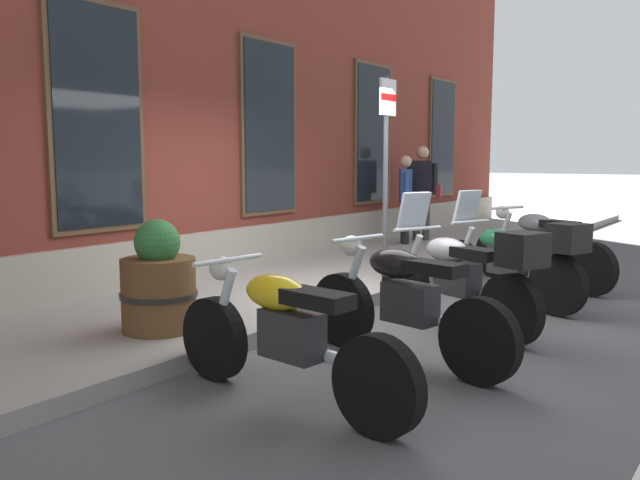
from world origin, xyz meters
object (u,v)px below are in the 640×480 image
object	(u,v)px
motorcycle_grey_naked	(539,248)
motorcycle_green_touring	(513,259)
pedestrian_blue_top	(405,195)
parking_sign	(386,150)
pedestrian_dark_jacket	(422,187)
barrel_planter	(159,285)
motorcycle_yellow_naked	(284,335)
motorcycle_silver_touring	(462,275)
motorcycle_black_naked	(403,303)

from	to	relation	value
motorcycle_grey_naked	motorcycle_green_touring	bearing A→B (deg)	-175.09
pedestrian_blue_top	parking_sign	distance (m)	3.65
motorcycle_green_touring	parking_sign	bearing A→B (deg)	93.48
pedestrian_blue_top	pedestrian_dark_jacket	bearing A→B (deg)	-1.33
pedestrian_blue_top	barrel_planter	world-z (taller)	pedestrian_blue_top
motorcycle_yellow_naked	pedestrian_dark_jacket	size ratio (longest dim) A/B	1.24
pedestrian_dark_jacket	barrel_planter	bearing A→B (deg)	-171.43
barrel_planter	motorcycle_yellow_naked	bearing A→B (deg)	-103.75
motorcycle_silver_touring	motorcycle_green_touring	distance (m)	1.37
motorcycle_yellow_naked	pedestrian_blue_top	bearing A→B (deg)	22.20
barrel_planter	motorcycle_grey_naked	bearing A→B (deg)	-21.28
motorcycle_silver_touring	parking_sign	world-z (taller)	parking_sign
motorcycle_green_touring	pedestrian_dark_jacket	xyz separation A→B (m)	(3.79, 3.05, 0.59)
motorcycle_green_touring	barrel_planter	world-z (taller)	motorcycle_green_touring
motorcycle_yellow_naked	motorcycle_grey_naked	xyz separation A→B (m)	(5.18, -0.09, 0.02)
motorcycle_green_touring	motorcycle_grey_naked	world-z (taller)	motorcycle_green_touring
motorcycle_black_naked	pedestrian_dark_jacket	world-z (taller)	pedestrian_dark_jacket
motorcycle_yellow_naked	motorcycle_green_touring	size ratio (longest dim) A/B	1.08
motorcycle_black_naked	motorcycle_green_touring	bearing A→B (deg)	0.18
motorcycle_silver_touring	barrel_planter	xyz separation A→B (m)	(-2.05, 1.95, 0.01)
motorcycle_silver_touring	motorcycle_green_touring	world-z (taller)	motorcycle_silver_touring
parking_sign	barrel_planter	xyz separation A→B (m)	(-3.32, 0.37, -1.21)
motorcycle_black_naked	pedestrian_blue_top	world-z (taller)	pedestrian_blue_top
pedestrian_dark_jacket	parking_sign	world-z (taller)	parking_sign
motorcycle_black_naked	parking_sign	distance (m)	3.22
motorcycle_green_touring	motorcycle_black_naked	bearing A→B (deg)	-179.82
pedestrian_blue_top	barrel_planter	bearing A→B (deg)	-170.50
pedestrian_dark_jacket	barrel_planter	xyz separation A→B (m)	(-7.21, -1.09, -0.58)
motorcycle_grey_naked	pedestrian_blue_top	bearing A→B (deg)	58.33
pedestrian_blue_top	motorcycle_yellow_naked	bearing A→B (deg)	-157.80
motorcycle_black_naked	motorcycle_yellow_naked	bearing A→B (deg)	170.21
pedestrian_dark_jacket	motorcycle_black_naked	bearing A→B (deg)	-154.35
pedestrian_blue_top	barrel_planter	xyz separation A→B (m)	(-6.58, -1.10, -0.46)
motorcycle_grey_naked	pedestrian_dark_jacket	world-z (taller)	pedestrian_dark_jacket
motorcycle_yellow_naked	pedestrian_dark_jacket	bearing A→B (deg)	20.42
motorcycle_green_touring	motorcycle_grey_naked	bearing A→B (deg)	4.91
pedestrian_blue_top	motorcycle_green_touring	bearing A→B (deg)	-135.87
motorcycle_grey_naked	parking_sign	distance (m)	2.42
parking_sign	barrel_planter	distance (m)	3.55
motorcycle_yellow_naked	motorcycle_silver_touring	bearing A→B (deg)	-4.53
parking_sign	barrel_planter	size ratio (longest dim) A/B	2.54
motorcycle_black_naked	pedestrian_dark_jacket	xyz separation A→B (m)	(6.38, 3.06, 0.64)
motorcycle_silver_touring	motorcycle_green_touring	size ratio (longest dim) A/B	0.99
pedestrian_dark_jacket	motorcycle_green_touring	bearing A→B (deg)	-141.18
motorcycle_black_naked	pedestrian_blue_top	bearing A→B (deg)	28.17
pedestrian_blue_top	motorcycle_silver_touring	bearing A→B (deg)	-146.00
motorcycle_silver_touring	motorcycle_grey_naked	size ratio (longest dim) A/B	0.96
motorcycle_yellow_naked	motorcycle_green_touring	bearing A→B (deg)	-3.12
motorcycle_grey_naked	barrel_planter	world-z (taller)	barrel_planter
pedestrian_dark_jacket	barrel_planter	distance (m)	7.31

